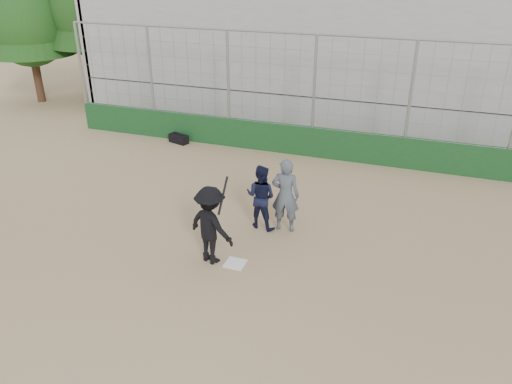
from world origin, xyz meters
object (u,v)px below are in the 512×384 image
(batter_at_plate, at_px, (211,225))
(equipment_bag, at_px, (179,139))
(catcher_crouched, at_px, (261,207))
(umpire, at_px, (285,199))

(batter_at_plate, height_order, equipment_bag, batter_at_plate)
(catcher_crouched, height_order, umpire, umpire)
(equipment_bag, bearing_deg, catcher_crouched, -45.08)
(catcher_crouched, xyz_separation_m, umpire, (0.60, 0.10, 0.28))
(catcher_crouched, relative_size, umpire, 0.67)
(umpire, bearing_deg, batter_at_plate, 54.24)
(batter_at_plate, bearing_deg, catcher_crouched, 73.33)
(batter_at_plate, xyz_separation_m, umpire, (1.14, 1.89, -0.05))
(batter_at_plate, relative_size, catcher_crouched, 1.71)
(batter_at_plate, distance_m, umpire, 2.21)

